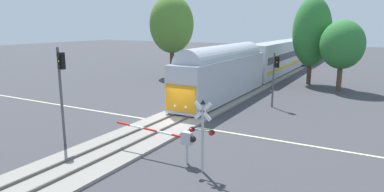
{
  "coord_description": "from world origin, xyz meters",
  "views": [
    {
      "loc": [
        13.43,
        -20.99,
        7.36
      ],
      "look_at": [
        1.07,
        1.29,
        2.0
      ],
      "focal_mm": 31.62,
      "sensor_mm": 36.0,
      "label": 1
    }
  ],
  "objects_px": {
    "crossing_signal_mast": "(202,128)",
    "oak_far_right": "(342,45)",
    "commuter_train": "(279,56)",
    "traffic_signal_far_side": "(275,71)",
    "traffic_signal_median": "(61,81)",
    "crossing_gate_near": "(178,137)",
    "pine_left_background": "(172,24)",
    "elm_centre_background": "(312,32)"
  },
  "relations": [
    {
      "from": "traffic_signal_far_side",
      "to": "oak_far_right",
      "type": "xyz_separation_m",
      "value": [
        4.27,
        11.53,
        1.88
      ]
    },
    {
      "from": "traffic_signal_far_side",
      "to": "pine_left_background",
      "type": "bearing_deg",
      "value": 147.23
    },
    {
      "from": "crossing_gate_near",
      "to": "crossing_signal_mast",
      "type": "height_order",
      "value": "crossing_signal_mast"
    },
    {
      "from": "commuter_train",
      "to": "crossing_gate_near",
      "type": "height_order",
      "value": "commuter_train"
    },
    {
      "from": "crossing_signal_mast",
      "to": "oak_far_right",
      "type": "xyz_separation_m",
      "value": [
        3.6,
        27.0,
        2.88
      ]
    },
    {
      "from": "crossing_signal_mast",
      "to": "oak_far_right",
      "type": "relative_size",
      "value": 0.48
    },
    {
      "from": "traffic_signal_far_side",
      "to": "traffic_signal_median",
      "type": "relative_size",
      "value": 0.81
    },
    {
      "from": "traffic_signal_far_side",
      "to": "elm_centre_background",
      "type": "bearing_deg",
      "value": 88.22
    },
    {
      "from": "traffic_signal_median",
      "to": "oak_far_right",
      "type": "height_order",
      "value": "oak_far_right"
    },
    {
      "from": "traffic_signal_median",
      "to": "elm_centre_background",
      "type": "distance_m",
      "value": 31.87
    },
    {
      "from": "commuter_train",
      "to": "pine_left_background",
      "type": "distance_m",
      "value": 17.1
    },
    {
      "from": "crossing_signal_mast",
      "to": "traffic_signal_median",
      "type": "height_order",
      "value": "traffic_signal_median"
    },
    {
      "from": "crossing_signal_mast",
      "to": "crossing_gate_near",
      "type": "bearing_deg",
      "value": 162.54
    },
    {
      "from": "crossing_signal_mast",
      "to": "pine_left_background",
      "type": "bearing_deg",
      "value": 124.9
    },
    {
      "from": "pine_left_background",
      "to": "elm_centre_background",
      "type": "height_order",
      "value": "pine_left_background"
    },
    {
      "from": "commuter_train",
      "to": "traffic_signal_median",
      "type": "relative_size",
      "value": 10.28
    },
    {
      "from": "traffic_signal_median",
      "to": "pine_left_background",
      "type": "xyz_separation_m",
      "value": [
        -9.84,
        27.97,
        3.39
      ]
    },
    {
      "from": "commuter_train",
      "to": "crossing_signal_mast",
      "type": "relative_size",
      "value": 16.53
    },
    {
      "from": "crossing_gate_near",
      "to": "traffic_signal_far_side",
      "type": "xyz_separation_m",
      "value": [
        1.07,
        14.93,
        1.91
      ]
    },
    {
      "from": "crossing_signal_mast",
      "to": "traffic_signal_median",
      "type": "xyz_separation_m",
      "value": [
        -9.22,
        -0.65,
        1.75
      ]
    },
    {
      "from": "elm_centre_background",
      "to": "oak_far_right",
      "type": "bearing_deg",
      "value": -36.42
    },
    {
      "from": "crossing_gate_near",
      "to": "traffic_signal_median",
      "type": "height_order",
      "value": "traffic_signal_median"
    },
    {
      "from": "oak_far_right",
      "to": "elm_centre_background",
      "type": "distance_m",
      "value": 4.94
    },
    {
      "from": "crossing_signal_mast",
      "to": "commuter_train",
      "type": "bearing_deg",
      "value": 99.21
    },
    {
      "from": "traffic_signal_far_side",
      "to": "oak_far_right",
      "type": "height_order",
      "value": "oak_far_right"
    },
    {
      "from": "traffic_signal_median",
      "to": "crossing_signal_mast",
      "type": "bearing_deg",
      "value": 4.04
    },
    {
      "from": "commuter_train",
      "to": "elm_centre_background",
      "type": "bearing_deg",
      "value": -52.24
    },
    {
      "from": "oak_far_right",
      "to": "pine_left_background",
      "type": "bearing_deg",
      "value": 179.22
    },
    {
      "from": "commuter_train",
      "to": "traffic_signal_median",
      "type": "height_order",
      "value": "traffic_signal_median"
    },
    {
      "from": "traffic_signal_far_side",
      "to": "pine_left_background",
      "type": "height_order",
      "value": "pine_left_background"
    },
    {
      "from": "crossing_gate_near",
      "to": "traffic_signal_far_side",
      "type": "relative_size",
      "value": 1.09
    },
    {
      "from": "traffic_signal_far_side",
      "to": "pine_left_background",
      "type": "xyz_separation_m",
      "value": [
        -18.39,
        11.84,
        4.13
      ]
    },
    {
      "from": "commuter_train",
      "to": "crossing_signal_mast",
      "type": "distance_m",
      "value": 37.86
    },
    {
      "from": "crossing_signal_mast",
      "to": "oak_far_right",
      "type": "height_order",
      "value": "oak_far_right"
    },
    {
      "from": "oak_far_right",
      "to": "crossing_gate_near",
      "type": "bearing_deg",
      "value": -101.41
    },
    {
      "from": "crossing_gate_near",
      "to": "traffic_signal_median",
      "type": "relative_size",
      "value": 0.89
    },
    {
      "from": "crossing_signal_mast",
      "to": "traffic_signal_median",
      "type": "distance_m",
      "value": 9.4
    },
    {
      "from": "crossing_gate_near",
      "to": "pine_left_background",
      "type": "height_order",
      "value": "pine_left_background"
    },
    {
      "from": "commuter_train",
      "to": "traffic_signal_far_side",
      "type": "bearing_deg",
      "value": -76.16
    },
    {
      "from": "elm_centre_background",
      "to": "traffic_signal_median",
      "type": "bearing_deg",
      "value": -106.44
    },
    {
      "from": "traffic_signal_far_side",
      "to": "oak_far_right",
      "type": "distance_m",
      "value": 12.44
    },
    {
      "from": "crossing_signal_mast",
      "to": "traffic_signal_far_side",
      "type": "height_order",
      "value": "traffic_signal_far_side"
    }
  ]
}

